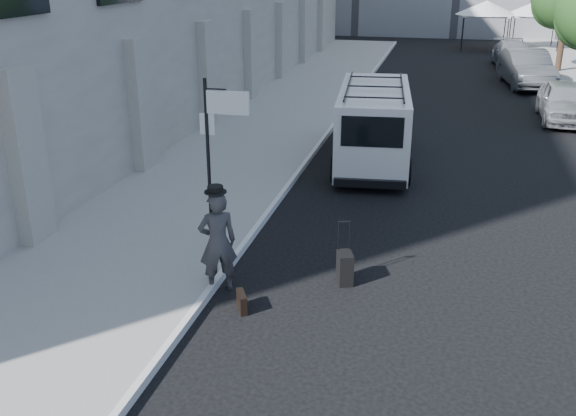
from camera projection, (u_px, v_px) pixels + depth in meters
The scene contains 12 objects.
ground at pixel (298, 353), 10.04m from camera, with size 120.00×120.00×0.00m, color black.
sidewalk_left at pixel (285, 112), 25.44m from camera, with size 4.50×48.00×0.15m, color gray.
sign_pole at pixel (218, 130), 12.50m from camera, with size 1.03×0.07×3.50m.
tent_left at pixel (487, 8), 42.52m from camera, with size 4.00×4.00×3.20m.
tent_right at pixel (537, 8), 42.26m from camera, with size 4.00×4.00×3.20m.
businessman at pixel (218, 242), 11.63m from camera, with size 0.70×0.46×1.93m, color #37373A.
briefcase at pixel (242, 302), 11.21m from camera, with size 0.12×0.44×0.34m, color black.
suitcase at pixel (345, 268), 12.13m from camera, with size 0.39×0.49×1.19m.
cargo_van at pixel (373, 124), 19.05m from camera, with size 2.59×6.19×2.27m.
parked_car_a at pixel (565, 101), 24.17m from camera, with size 1.77×4.39×1.50m, color #989CA0.
parked_car_b at pixel (526, 68), 30.74m from camera, with size 1.82×5.21×1.72m, color #4C4F52.
parked_car_c at pixel (513, 55), 36.19m from camera, with size 1.99×4.91×1.42m, color gray.
Camera 1 is at (1.90, -8.32, 5.77)m, focal length 40.00 mm.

